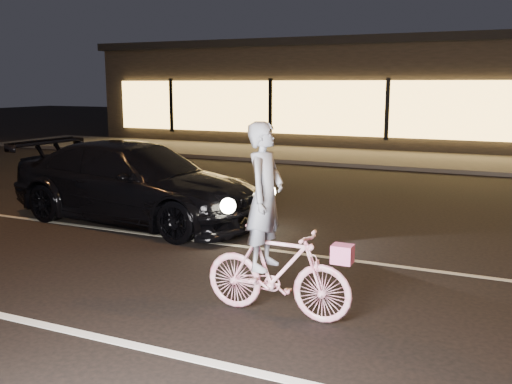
% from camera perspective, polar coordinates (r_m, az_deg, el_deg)
% --- Properties ---
extents(ground, '(90.00, 90.00, 0.00)m').
position_cam_1_polar(ground, '(7.46, -11.29, -8.90)').
color(ground, black).
rests_on(ground, ground).
extents(lane_stripe_near, '(60.00, 0.12, 0.01)m').
position_cam_1_polar(lane_stripe_near, '(6.39, -19.30, -12.71)').
color(lane_stripe_near, silver).
rests_on(lane_stripe_near, ground).
extents(lane_stripe_far, '(60.00, 0.10, 0.01)m').
position_cam_1_polar(lane_stripe_far, '(9.07, -3.93, -5.12)').
color(lane_stripe_far, gray).
rests_on(lane_stripe_far, ground).
extents(sidewalk, '(30.00, 4.00, 0.12)m').
position_cam_1_polar(sidewalk, '(19.29, 11.71, 3.33)').
color(sidewalk, '#383533').
rests_on(sidewalk, ground).
extents(storefront, '(25.40, 8.42, 4.20)m').
position_cam_1_polar(storefront, '(25.00, 14.97, 9.64)').
color(storefront, black).
rests_on(storefront, ground).
extents(cyclist, '(1.67, 0.57, 2.10)m').
position_cam_1_polar(cyclist, '(6.13, 1.79, -5.70)').
color(cyclist, '#D53463').
rests_on(cyclist, ground).
extents(sedan, '(5.12, 2.44, 1.44)m').
position_cam_1_polar(sedan, '(10.58, -11.86, 0.93)').
color(sedan, black).
rests_on(sedan, ground).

